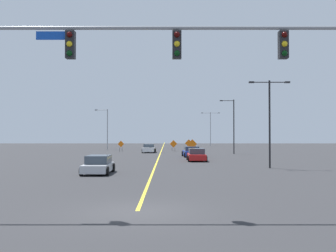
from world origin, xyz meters
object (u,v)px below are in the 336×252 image
at_px(street_lamp_mid_right, 233,124).
at_px(construction_sign_median_near, 189,144).
at_px(car_white_far, 149,148).
at_px(car_silver_near, 98,165).
at_px(construction_sign_right_lane, 121,145).
at_px(construction_sign_right_shoulder, 193,145).
at_px(traffic_signal_assembly, 235,59).
at_px(street_lamp_far_right, 107,127).
at_px(car_blue_mid, 192,152).
at_px(street_lamp_far_left, 270,116).
at_px(construction_sign_median_far, 174,144).
at_px(street_lamp_near_left, 211,126).
at_px(car_red_passing, 197,155).

bearing_deg(street_lamp_mid_right, construction_sign_median_near, 123.92).
relative_size(car_white_far, car_silver_near, 1.03).
xyz_separation_m(construction_sign_right_lane, car_white_far, (4.79, -3.27, -0.52)).
height_order(construction_sign_right_shoulder, construction_sign_median_near, construction_sign_right_shoulder).
height_order(street_lamp_mid_right, construction_sign_right_shoulder, street_lamp_mid_right).
bearing_deg(construction_sign_right_shoulder, construction_sign_right_lane, 147.67).
xyz_separation_m(traffic_signal_assembly, car_silver_near, (-7.65, 14.10, -5.12)).
bearing_deg(car_white_far, street_lamp_far_right, 126.04).
bearing_deg(construction_sign_right_shoulder, traffic_signal_assembly, -91.40).
relative_size(construction_sign_median_near, car_white_far, 0.46).
distance_m(construction_sign_right_shoulder, car_blue_mid, 7.47).
height_order(traffic_signal_assembly, street_lamp_far_left, street_lamp_far_left).
height_order(street_lamp_mid_right, construction_sign_median_far, street_lamp_mid_right).
xyz_separation_m(car_white_far, car_blue_mid, (5.95, -11.31, -0.02)).
relative_size(construction_sign_right_lane, car_blue_mid, 0.40).
distance_m(street_lamp_far_right, street_lamp_near_left, 31.26).
height_order(car_white_far, car_silver_near, car_white_far).
relative_size(traffic_signal_assembly, street_lamp_far_left, 2.18).
distance_m(street_lamp_far_left, car_silver_near, 14.97).
height_order(street_lamp_far_left, construction_sign_median_far, street_lamp_far_left).
bearing_deg(car_red_passing, car_blue_mid, 90.71).
bearing_deg(street_lamp_far_right, car_red_passing, -64.67).
bearing_deg(construction_sign_median_near, traffic_signal_assembly, -91.10).
relative_size(construction_sign_right_shoulder, construction_sign_right_lane, 1.18).
bearing_deg(traffic_signal_assembly, construction_sign_median_far, 91.75).
bearing_deg(car_red_passing, car_white_far, 107.59).
bearing_deg(street_lamp_near_left, car_red_passing, -97.78).
distance_m(traffic_signal_assembly, car_white_far, 47.25).
distance_m(construction_sign_right_shoulder, car_silver_near, 29.95).
distance_m(traffic_signal_assembly, car_blue_mid, 35.72).
bearing_deg(street_lamp_mid_right, street_lamp_far_right, 142.86).
height_order(street_lamp_near_left, construction_sign_median_far, street_lamp_near_left).
bearing_deg(street_lamp_far_right, construction_sign_right_shoulder, -46.04).
relative_size(construction_sign_median_near, construction_sign_median_far, 1.07).
distance_m(street_lamp_mid_right, construction_sign_median_far, 12.96).
bearing_deg(street_lamp_mid_right, traffic_signal_assembly, -99.27).
bearing_deg(construction_sign_right_lane, construction_sign_median_near, 7.23).
xyz_separation_m(construction_sign_median_far, car_blue_mid, (2.04, -16.38, -0.55)).
height_order(street_lamp_far_left, car_blue_mid, street_lamp_far_left).
bearing_deg(street_lamp_mid_right, construction_sign_right_lane, 156.69).
relative_size(street_lamp_near_left, construction_sign_median_near, 4.09).
bearing_deg(construction_sign_median_far, street_lamp_mid_right, -47.23).
bearing_deg(traffic_signal_assembly, street_lamp_near_left, 84.47).
height_order(street_lamp_far_right, construction_sign_right_shoulder, street_lamp_far_right).
bearing_deg(construction_sign_median_near, car_silver_near, -103.05).
bearing_deg(car_blue_mid, car_white_far, 117.74).
height_order(traffic_signal_assembly, construction_sign_right_lane, traffic_signal_assembly).
height_order(construction_sign_right_lane, car_silver_near, construction_sign_right_lane).
bearing_deg(street_lamp_mid_right, street_lamp_near_left, 88.68).
distance_m(traffic_signal_assembly, street_lamp_far_left, 19.58).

